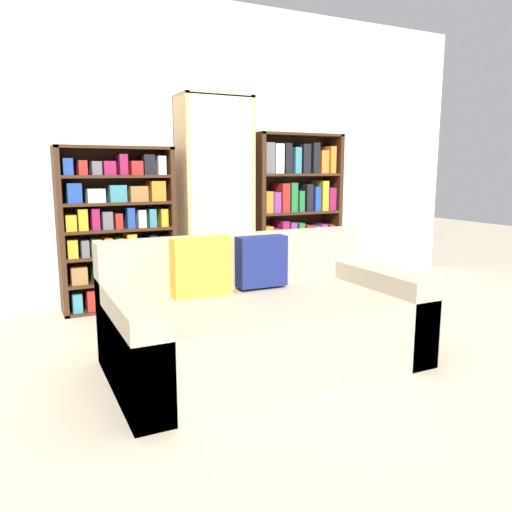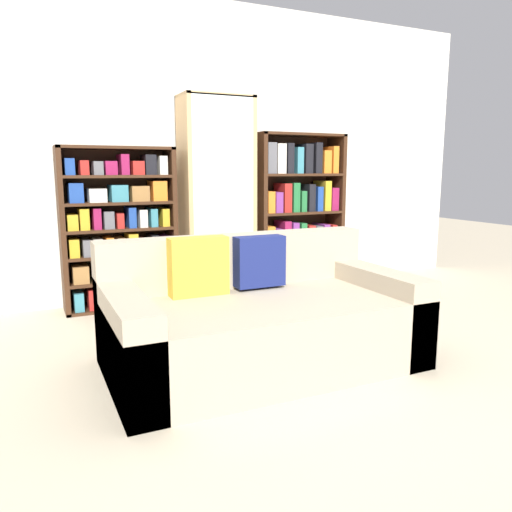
# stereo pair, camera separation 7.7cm
# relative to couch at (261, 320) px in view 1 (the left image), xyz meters

# --- Properties ---
(ground_plane) EXTENTS (16.00, 16.00, 0.00)m
(ground_plane) POSITION_rel_couch_xyz_m (0.18, -0.56, -0.27)
(ground_plane) COLOR beige
(wall_back) EXTENTS (6.19, 0.06, 2.70)m
(wall_back) POSITION_rel_couch_xyz_m (0.18, 1.87, 1.08)
(wall_back) COLOR silver
(wall_back) RESTS_ON ground
(couch) EXTENTS (1.83, 1.00, 0.78)m
(couch) POSITION_rel_couch_xyz_m (0.00, 0.00, 0.00)
(couch) COLOR tan
(couch) RESTS_ON ground
(bookshelf_left) EXTENTS (0.95, 0.32, 1.37)m
(bookshelf_left) POSITION_rel_couch_xyz_m (-0.53, 1.67, 0.39)
(bookshelf_left) COLOR #3D2314
(bookshelf_left) RESTS_ON ground
(display_cabinet) EXTENTS (0.64, 0.36, 1.83)m
(display_cabinet) POSITION_rel_couch_xyz_m (0.35, 1.65, 0.64)
(display_cabinet) COLOR tan
(display_cabinet) RESTS_ON ground
(bookshelf_right) EXTENTS (0.91, 0.32, 1.53)m
(bookshelf_right) POSITION_rel_couch_xyz_m (1.22, 1.67, 0.47)
(bookshelf_right) COLOR #3D2314
(bookshelf_right) RESTS_ON ground
(wine_bottle) EXTENTS (0.08, 0.08, 0.35)m
(wine_bottle) POSITION_rel_couch_xyz_m (0.85, 1.08, -0.13)
(wine_bottle) COLOR #143819
(wine_bottle) RESTS_ON ground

